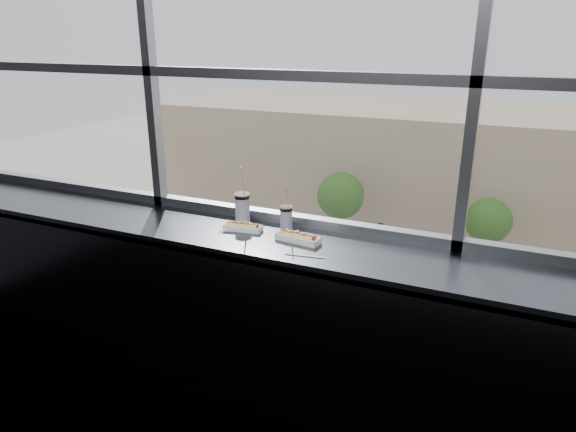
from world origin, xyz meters
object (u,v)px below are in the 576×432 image
at_px(soda_cup_right, 286,217).
at_px(loose_straw, 305,256).
at_px(car_far_b, 476,275).
at_px(car_near_a, 175,292).
at_px(tree_left, 341,195).
at_px(hotdog_tray_right, 298,237).
at_px(car_near_b, 261,310).
at_px(soda_cup_left, 242,206).
at_px(pedestrian_a, 380,233).
at_px(car_far_a, 298,246).
at_px(tree_center, 488,221).
at_px(hotdog_tray_left, 243,227).
at_px(car_near_c, 429,349).
at_px(wrapper, 224,230).
at_px(pedestrian_b, 458,245).

relative_size(soda_cup_right, loose_straw, 1.34).
bearing_deg(car_far_b, car_near_a, 113.80).
relative_size(car_near_a, tree_left, 1.16).
height_order(hotdog_tray_right, car_near_b, hotdog_tray_right).
bearing_deg(car_far_b, hotdog_tray_right, 173.16).
relative_size(soda_cup_left, pedestrian_a, 0.16).
bearing_deg(car_far_a, tree_center, -65.65).
xyz_separation_m(hotdog_tray_right, tree_center, (0.32, 28.26, -9.24)).
height_order(hotdog_tray_left, tree_left, hotdog_tray_left).
height_order(loose_straw, car_near_c, loose_straw).
distance_m(loose_straw, pedestrian_a, 30.86).
relative_size(car_near_c, pedestrian_a, 2.70).
bearing_deg(loose_straw, soda_cup_right, 118.86).
relative_size(soda_cup_left, tree_center, 0.09).
bearing_deg(soda_cup_right, wrapper, -152.39).
height_order(hotdog_tray_right, soda_cup_right, soda_cup_right).
relative_size(hotdog_tray_right, tree_center, 0.06).
xyz_separation_m(soda_cup_left, car_near_c, (-0.54, 16.11, -11.14)).
distance_m(soda_cup_left, loose_straw, 0.66).
xyz_separation_m(loose_straw, pedestrian_b, (-1.32, 28.18, -10.91)).
bearing_deg(car_near_b, soda_cup_left, -153.28).
height_order(hotdog_tray_right, tree_left, hotdog_tray_right).
height_order(hotdog_tray_right, pedestrian_b, hotdog_tray_right).
bearing_deg(car_near_a, car_far_a, -15.17).
bearing_deg(car_far_b, car_far_a, 83.61).
relative_size(hotdog_tray_left, tree_center, 0.06).
distance_m(loose_straw, tree_left, 31.10).
bearing_deg(car_far_a, wrapper, -154.76).
distance_m(wrapper, car_near_a, 23.68).
height_order(hotdog_tray_left, wrapper, hotdog_tray_left).
height_order(loose_straw, tree_left, loose_straw).
relative_size(car_far_b, tree_center, 1.49).
height_order(car_far_a, tree_center, tree_center).
distance_m(wrapper, car_far_a, 28.42).
relative_size(car_near_c, car_far_b, 0.95).
relative_size(wrapper, car_far_b, 0.01).
height_order(car_far_b, pedestrian_a, pedestrian_a).
relative_size(hotdog_tray_right, car_near_a, 0.05).
bearing_deg(wrapper, car_near_a, 128.77).
bearing_deg(hotdog_tray_left, car_near_b, 108.60).
xyz_separation_m(hotdog_tray_right, wrapper, (-0.47, -0.04, -0.02)).
bearing_deg(soda_cup_left, pedestrian_b, 91.56).
bearing_deg(car_near_c, soda_cup_right, 179.30).
distance_m(car_near_a, pedestrian_b, 17.04).
xyz_separation_m(pedestrian_b, tree_center, (1.52, 0.26, 1.69)).
distance_m(soda_cup_left, pedestrian_b, 29.96).
relative_size(hotdog_tray_right, soda_cup_left, 0.73).
relative_size(loose_straw, car_far_b, 0.03).
bearing_deg(tree_center, car_near_a, -139.16).
bearing_deg(car_near_c, soda_cup_left, 178.22).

